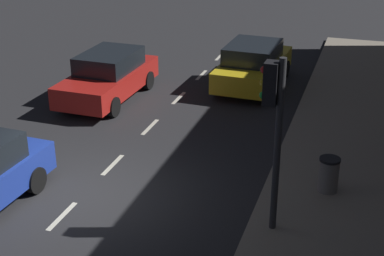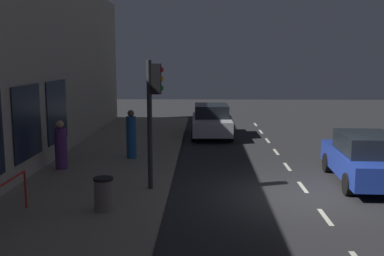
{
  "view_description": "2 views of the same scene",
  "coord_description": "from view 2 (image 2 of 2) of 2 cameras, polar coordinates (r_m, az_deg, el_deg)",
  "views": [
    {
      "loc": [
        6.08,
        -10.46,
        6.84
      ],
      "look_at": [
        2.65,
        0.1,
        2.02
      ],
      "focal_mm": 54.08,
      "sensor_mm": 36.0,
      "label": 1
    },
    {
      "loc": [
        2.98,
        12.38,
        3.87
      ],
      "look_at": [
        3.34,
        -0.71,
        1.84
      ],
      "focal_mm": 42.57,
      "sensor_mm": 36.0,
      "label": 2
    }
  ],
  "objects": [
    {
      "name": "sidewalk",
      "position": [
        13.36,
        -12.79,
        -7.93
      ],
      "size": [
        4.5,
        32.0,
        0.15
      ],
      "color": "gray",
      "rests_on": "ground"
    },
    {
      "name": "pedestrian_1",
      "position": [
        17.1,
        -7.62,
        -0.97
      ],
      "size": [
        0.5,
        0.5,
        1.81
      ],
      "rotation": [
        0.0,
        0.0,
        2.65
      ],
      "color": "#1E5189",
      "rests_on": "sidewalk"
    },
    {
      "name": "parked_car_0",
      "position": [
        15.05,
        20.86,
        -3.59
      ],
      "size": [
        2.0,
        4.38,
        1.58
      ],
      "rotation": [
        0.0,
        0.0,
        3.1
      ],
      "color": "#1E389E",
      "rests_on": "ground"
    },
    {
      "name": "red_railing",
      "position": [
        11.01,
        -22.53,
        -7.6
      ],
      "size": [
        0.05,
        2.46,
        0.97
      ],
      "color": "red",
      "rests_on": "sidewalk"
    },
    {
      "name": "lane_centre_line",
      "position": [
        14.24,
        13.71,
        -7.21
      ],
      "size": [
        0.12,
        27.2,
        0.01
      ],
      "color": "beige",
      "rests_on": "ground"
    },
    {
      "name": "ground_plane",
      "position": [
        13.31,
        14.61,
        -8.4
      ],
      "size": [
        60.0,
        60.0,
        0.0
      ],
      "primitive_type": "plane",
      "color": "#28282B"
    },
    {
      "name": "trash_bin",
      "position": [
        11.45,
        -11.01,
        -8.12
      ],
      "size": [
        0.48,
        0.48,
        0.83
      ],
      "color": "slate",
      "rests_on": "sidewalk"
    },
    {
      "name": "parked_car_3",
      "position": [
        22.42,
        2.44,
        0.91
      ],
      "size": [
        2.01,
        4.2,
        1.58
      ],
      "rotation": [
        0.0,
        0.0,
        0.02
      ],
      "color": "#B7B7BC",
      "rests_on": "ground"
    },
    {
      "name": "traffic_light",
      "position": [
        12.74,
        -4.85,
        3.36
      ],
      "size": [
        0.49,
        0.32,
        3.66
      ],
      "color": "#2D2D30",
      "rests_on": "sidewalk"
    },
    {
      "name": "pedestrian_0",
      "position": [
        15.96,
        -16.1,
        -2.27
      ],
      "size": [
        0.56,
        0.56,
        1.65
      ],
      "rotation": [
        0.0,
        0.0,
        5.79
      ],
      "color": "#5B2D70",
      "rests_on": "sidewalk"
    }
  ]
}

